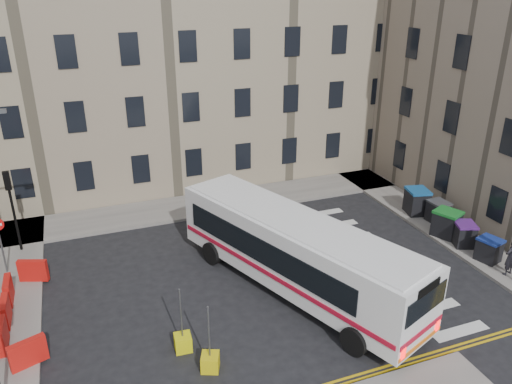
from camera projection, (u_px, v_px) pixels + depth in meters
ground at (298, 272)px, 22.94m from camera, size 120.00×120.00×0.00m
pavement_north at (138, 215)px, 28.35m from camera, size 36.00×3.20×0.15m
pavement_east at (408, 207)px, 29.27m from camera, size 2.40×26.00×0.15m
terrace_north at (92, 46)px, 30.60m from camera, size 38.30×10.80×17.20m
traffic_light_nw at (11, 199)px, 23.50m from camera, size 0.28×0.22×4.10m
roadworks_barriers at (16, 310)px, 19.26m from camera, size 1.66×6.26×1.00m
bus at (295, 251)px, 20.96m from camera, size 6.93×12.22×3.29m
wheelie_bin_a at (489, 250)px, 23.40m from camera, size 1.14×1.23×1.13m
wheelie_bin_b at (464, 234)px, 24.76m from camera, size 1.27×1.35×1.20m
wheelie_bin_c at (446, 223)px, 25.63m from camera, size 1.50×1.59×1.39m
wheelie_bin_d at (438, 212)px, 27.15m from camera, size 0.99×1.12×1.19m
wheelie_bin_e at (417, 201)px, 28.13m from camera, size 1.39×1.52×1.43m
pedestrian at (510, 257)px, 22.17m from camera, size 0.70×0.52×1.75m
bollard_yellow at (183, 343)px, 18.04m from camera, size 0.64×0.64×0.60m
bollard_chevron at (210, 362)px, 17.12m from camera, size 0.78×0.78×0.60m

